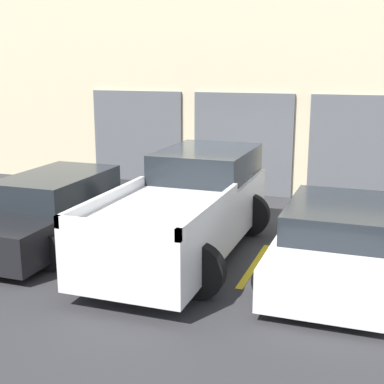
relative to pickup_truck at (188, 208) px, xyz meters
The scene contains 8 objects.
ground_plane 2.08m from the pickup_truck, 90.00° to the left, with size 28.00×28.00×0.00m, color #2D2D30.
shophouse_building 5.55m from the pickup_truck, 90.06° to the left, with size 17.26×0.68×5.75m.
pickup_truck is the anchor object (origin of this frame).
sedan_white 2.71m from the pickup_truck, ahead, with size 2.16×4.24×1.22m.
sedan_side 2.71m from the pickup_truck, behind, with size 2.17×4.50×1.34m.
parking_stripe_far_left 4.13m from the pickup_truck, behind, with size 0.12×2.20×0.01m, color gold.
parking_stripe_left 1.61m from the pickup_truck, 169.40° to the right, with size 0.12×2.20×0.01m, color gold.
parking_stripe_centre 1.61m from the pickup_truck, 10.60° to the right, with size 0.12×2.20×0.01m, color gold.
Camera 1 is at (3.26, -10.85, 3.44)m, focal length 50.00 mm.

